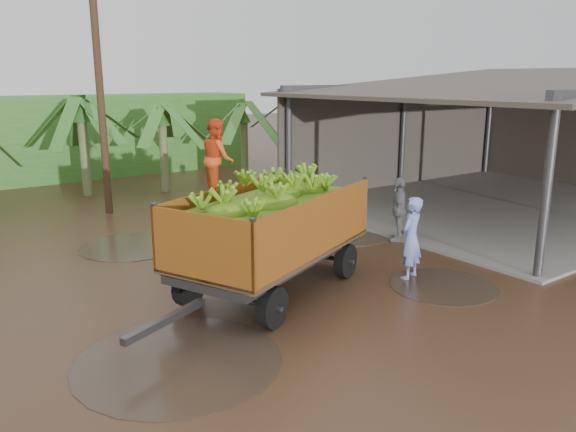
# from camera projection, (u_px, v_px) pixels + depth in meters

# --- Properties ---
(ground) EXTENTS (100.00, 100.00, 0.00)m
(ground) POSITION_uv_depth(u_px,v_px,m) (246.00, 281.00, 12.36)
(ground) COLOR black
(ground) RESTS_ON ground
(packing_shed) EXTENTS (12.78, 10.80, 4.76)m
(packing_shed) POSITION_uv_depth(u_px,v_px,m) (501.00, 131.00, 19.86)
(packing_shed) COLOR gray
(packing_shed) RESTS_ON ground
(hedge_north) EXTENTS (22.00, 3.00, 3.60)m
(hedge_north) POSITION_uv_depth(u_px,v_px,m) (2.00, 141.00, 23.37)
(hedge_north) COLOR #2D661E
(hedge_north) RESTS_ON ground
(banana_trailer) EXTENTS (6.34, 3.85, 3.62)m
(banana_trailer) POSITION_uv_depth(u_px,v_px,m) (271.00, 227.00, 11.46)
(banana_trailer) COLOR #BB681A
(banana_trailer) RESTS_ON ground
(man_blue) EXTENTS (0.78, 0.63, 1.85)m
(man_blue) POSITION_uv_depth(u_px,v_px,m) (411.00, 238.00, 12.33)
(man_blue) COLOR #7683D8
(man_blue) RESTS_ON ground
(man_grey) EXTENTS (1.06, 1.00, 1.77)m
(man_grey) POSITION_uv_depth(u_px,v_px,m) (399.00, 209.00, 15.22)
(man_grey) COLOR slate
(man_grey) RESTS_ON ground
(utility_pole) EXTENTS (1.20, 0.24, 7.73)m
(utility_pole) POSITION_uv_depth(u_px,v_px,m) (100.00, 92.00, 17.71)
(utility_pole) COLOR #47301E
(utility_pole) RESTS_ON ground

